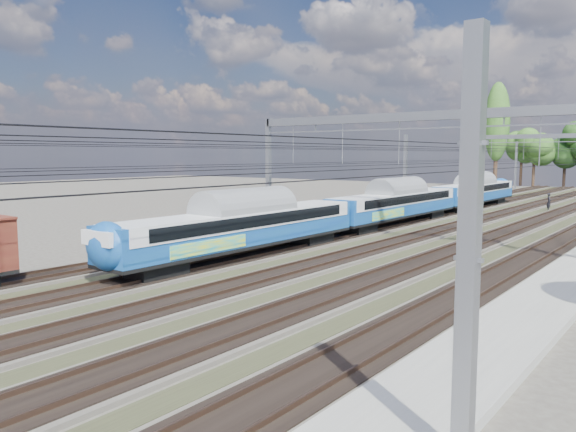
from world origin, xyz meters
The scene contains 7 objects.
track_bed centered at (0.00, 45.00, 0.10)m, with size 21.00×130.00×0.34m.
platform centered at (12.00, 20.00, 0.15)m, with size 3.00×70.00×0.30m, color gray.
catenary centered at (0.33, 52.69, 6.40)m, with size 25.65×130.00×9.00m.
poplar centered at (-14.50, 98.00, 11.89)m, with size 4.40×4.40×19.04m.
emu_train centered at (-4.50, 38.60, 2.40)m, with size 2.79×59.15×4.09m.
worker centered at (2.92, 60.74, 1.00)m, with size 0.73×0.48×2.00m, color black.
signal_near centered at (4.06, 34.09, 4.13)m, with size 0.44×0.40×6.53m.
Camera 1 is at (17.33, -5.10, 6.16)m, focal length 35.00 mm.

